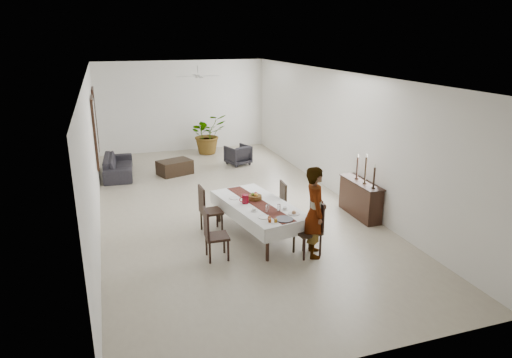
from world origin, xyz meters
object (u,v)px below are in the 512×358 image
woman (315,212)px  dining_table_top (259,205)px  sideboard_body (360,199)px  sofa (118,166)px  red_pitcher (245,199)px

woman → dining_table_top: bearing=48.1°
dining_table_top → sideboard_body: size_ratio=1.68×
sofa → dining_table_top: bearing=-150.5°
dining_table_top → sideboard_body: 2.63m
sideboard_body → sofa: 7.30m
red_pitcher → sofa: 5.84m
sideboard_body → red_pitcher: bearing=-175.9°
dining_table_top → red_pitcher: size_ratio=12.00×
dining_table_top → woman: (0.73, -1.17, 0.20)m
dining_table_top → red_pitcher: (-0.26, 0.10, 0.13)m
woman → sofa: 7.40m
dining_table_top → sideboard_body: sideboard_body is taller
red_pitcher → sofa: red_pitcher is taller
woman → sideboard_body: 2.43m
woman → red_pitcher: bearing=54.2°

